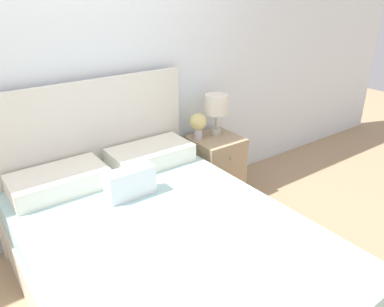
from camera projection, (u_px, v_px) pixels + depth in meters
The scene contains 6 objects.
ground_plane at pixel (102, 220), 3.23m from camera, with size 12.00×12.00×0.00m, color tan.
wall_back at pixel (80, 68), 2.74m from camera, with size 8.00×0.06×2.60m.
bed at pixel (161, 253), 2.38m from camera, with size 1.57×2.14×1.23m.
nightstand at pixel (215, 167), 3.51m from camera, with size 0.43×0.43×0.59m.
table_lamp at pixel (217, 106), 3.36m from camera, with size 0.21×0.21×0.38m.
flower_vase at pixel (198, 123), 3.31m from camera, with size 0.15×0.15×0.24m.
Camera 1 is at (-0.96, -2.64, 1.87)m, focal length 35.00 mm.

